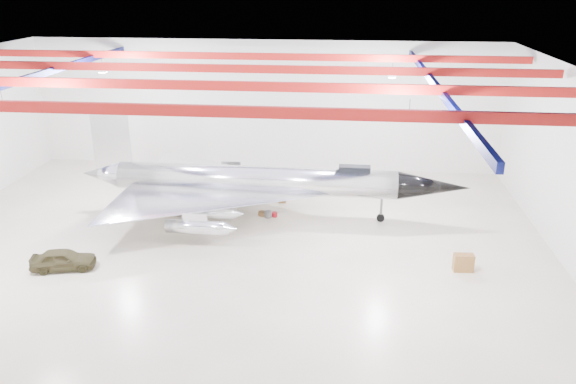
# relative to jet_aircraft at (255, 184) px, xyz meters

# --- Properties ---
(floor) EXTENTS (40.00, 40.00, 0.00)m
(floor) POSITION_rel_jet_aircraft_xyz_m (-0.98, -3.93, -2.42)
(floor) COLOR #BEB397
(floor) RESTS_ON ground
(wall_back) EXTENTS (40.00, 0.00, 40.00)m
(wall_back) POSITION_rel_jet_aircraft_xyz_m (-0.98, 11.07, 3.08)
(wall_back) COLOR silver
(wall_back) RESTS_ON floor
(wall_right) EXTENTS (0.00, 30.00, 30.00)m
(wall_right) POSITION_rel_jet_aircraft_xyz_m (19.02, -3.93, 3.08)
(wall_right) COLOR silver
(wall_right) RESTS_ON floor
(ceiling) EXTENTS (40.00, 40.00, 0.00)m
(ceiling) POSITION_rel_jet_aircraft_xyz_m (-0.98, -3.93, 8.58)
(ceiling) COLOR #0A0F38
(ceiling) RESTS_ON wall_back
(ceiling_structure) EXTENTS (39.50, 29.50, 1.08)m
(ceiling_structure) POSITION_rel_jet_aircraft_xyz_m (-0.98, -3.93, 7.91)
(ceiling_structure) COLOR maroon
(ceiling_structure) RESTS_ON ceiling
(jet_aircraft) EXTENTS (26.97, 15.52, 7.37)m
(jet_aircraft) POSITION_rel_jet_aircraft_xyz_m (0.00, 0.00, 0.00)
(jet_aircraft) COLOR silver
(jet_aircraft) RESTS_ON floor
(jeep) EXTENTS (3.84, 2.25, 1.23)m
(jeep) POSITION_rel_jet_aircraft_xyz_m (-9.73, -8.87, -1.80)
(jeep) COLOR #39331C
(jeep) RESTS_ON floor
(desk) EXTENTS (1.16, 0.63, 1.03)m
(desk) POSITION_rel_jet_aircraft_xyz_m (13.08, -6.62, -1.90)
(desk) COLOR brown
(desk) RESTS_ON floor
(crate_ply) EXTENTS (0.56, 0.51, 0.32)m
(crate_ply) POSITION_rel_jet_aircraft_xyz_m (-6.30, -0.12, -2.26)
(crate_ply) COLOR olive
(crate_ply) RESTS_ON floor
(toolbox_red) EXTENTS (0.49, 0.43, 0.29)m
(toolbox_red) POSITION_rel_jet_aircraft_xyz_m (-3.25, 3.42, -2.27)
(toolbox_red) COLOR #A6101C
(toolbox_red) RESTS_ON floor
(engine_drum) EXTENTS (0.51, 0.51, 0.46)m
(engine_drum) POSITION_rel_jet_aircraft_xyz_m (0.89, -0.16, -2.19)
(engine_drum) COLOR #59595B
(engine_drum) RESTS_ON floor
(parts_bin) EXTENTS (0.61, 0.53, 0.37)m
(parts_bin) POSITION_rel_jet_aircraft_xyz_m (1.55, 2.73, -2.23)
(parts_bin) COLOR olive
(parts_bin) RESTS_ON floor
(tool_chest) EXTENTS (0.40, 0.40, 0.34)m
(tool_chest) POSITION_rel_jet_aircraft_xyz_m (1.35, -0.03, -2.24)
(tool_chest) COLOR #A6101C
(tool_chest) RESTS_ON floor
(oil_barrel) EXTENTS (0.63, 0.58, 0.35)m
(oil_barrel) POSITION_rel_jet_aircraft_xyz_m (0.49, 0.03, -2.24)
(oil_barrel) COLOR olive
(oil_barrel) RESTS_ON floor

